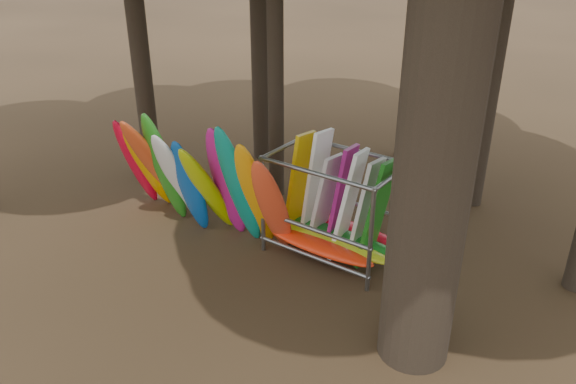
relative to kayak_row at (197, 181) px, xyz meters
The scene contains 3 objects.
ground 2.23m from the kayak_row, 30.78° to the right, with size 120.00×120.00×0.00m, color #47331E.
kayak_row is the anchor object (origin of this frame).
storage_rack 3.18m from the kayak_row, 18.12° to the left, with size 3.25×1.56×2.66m.
Camera 1 is at (6.83, -7.19, 6.60)m, focal length 35.00 mm.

